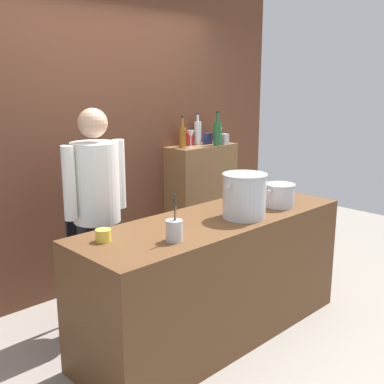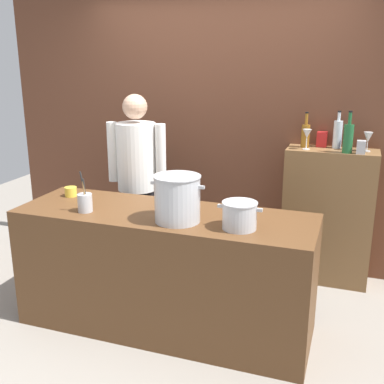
# 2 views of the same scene
# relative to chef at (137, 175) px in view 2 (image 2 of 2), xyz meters

# --- Properties ---
(ground_plane) EXTENTS (8.00, 8.00, 0.00)m
(ground_plane) POSITION_rel_chef_xyz_m (0.54, -0.69, -0.96)
(ground_plane) COLOR gray
(brick_back_panel) EXTENTS (4.40, 0.10, 3.00)m
(brick_back_panel) POSITION_rel_chef_xyz_m (0.54, 0.71, 0.54)
(brick_back_panel) COLOR brown
(brick_back_panel) RESTS_ON ground_plane
(prep_counter) EXTENTS (2.14, 0.70, 0.90)m
(prep_counter) POSITION_rel_chef_xyz_m (0.54, -0.69, -0.51)
(prep_counter) COLOR brown
(prep_counter) RESTS_ON ground_plane
(bar_cabinet) EXTENTS (0.76, 0.32, 1.20)m
(bar_cabinet) POSITION_rel_chef_xyz_m (1.59, 0.50, -0.36)
(bar_cabinet) COLOR brown
(bar_cabinet) RESTS_ON ground_plane
(chef) EXTENTS (0.53, 0.37, 1.66)m
(chef) POSITION_rel_chef_xyz_m (0.00, 0.00, 0.00)
(chef) COLOR black
(chef) RESTS_ON ground_plane
(stockpot_large) EXTENTS (0.38, 0.32, 0.31)m
(stockpot_large) POSITION_rel_chef_xyz_m (0.69, -0.82, 0.09)
(stockpot_large) COLOR #B7BABF
(stockpot_large) RESTS_ON prep_counter
(stockpot_small) EXTENTS (0.29, 0.23, 0.18)m
(stockpot_small) POSITION_rel_chef_xyz_m (1.11, -0.82, 0.02)
(stockpot_small) COLOR #B7BABF
(stockpot_small) RESTS_ON prep_counter
(utensil_crock) EXTENTS (0.10, 0.10, 0.30)m
(utensil_crock) POSITION_rel_chef_xyz_m (-0.00, -0.85, 0.01)
(utensil_crock) COLOR #B7BABF
(utensil_crock) RESTS_ON prep_counter
(butter_jar) EXTENTS (0.09, 0.09, 0.07)m
(butter_jar) POSITION_rel_chef_xyz_m (-0.31, -0.56, -0.03)
(butter_jar) COLOR yellow
(butter_jar) RESTS_ON prep_counter
(wine_bottle_amber) EXTENTS (0.07, 0.07, 0.30)m
(wine_bottle_amber) POSITION_rel_chef_xyz_m (1.36, 0.53, 0.34)
(wine_bottle_amber) COLOR #8C5919
(wine_bottle_amber) RESTS_ON bar_cabinet
(wine_bottle_green) EXTENTS (0.08, 0.08, 0.34)m
(wine_bottle_green) POSITION_rel_chef_xyz_m (1.71, 0.39, 0.36)
(wine_bottle_green) COLOR #1E592D
(wine_bottle_green) RESTS_ON bar_cabinet
(wine_bottle_clear) EXTENTS (0.07, 0.07, 0.32)m
(wine_bottle_clear) POSITION_rel_chef_xyz_m (1.62, 0.59, 0.36)
(wine_bottle_clear) COLOR silver
(wine_bottle_clear) RESTS_ON bar_cabinet
(wine_glass_tall) EXTENTS (0.07, 0.07, 0.16)m
(wine_glass_tall) POSITION_rel_chef_xyz_m (1.86, 0.52, 0.35)
(wine_glass_tall) COLOR silver
(wine_glass_tall) RESTS_ON bar_cabinet
(wine_glass_short) EXTENTS (0.08, 0.08, 0.17)m
(wine_glass_short) POSITION_rel_chef_xyz_m (1.38, 0.44, 0.36)
(wine_glass_short) COLOR silver
(wine_glass_short) RESTS_ON bar_cabinet
(spice_tin_silver) EXTENTS (0.07, 0.07, 0.11)m
(spice_tin_silver) POSITION_rel_chef_xyz_m (1.82, 0.39, 0.29)
(spice_tin_silver) COLOR #B2B2B7
(spice_tin_silver) RESTS_ON bar_cabinet
(spice_tin_navy) EXTENTS (0.07, 0.07, 0.11)m
(spice_tin_navy) POSITION_rel_chef_xyz_m (1.71, 0.53, 0.29)
(spice_tin_navy) COLOR navy
(spice_tin_navy) RESTS_ON bar_cabinet
(spice_tin_red) EXTENTS (0.09, 0.09, 0.13)m
(spice_tin_red) POSITION_rel_chef_xyz_m (1.49, 0.61, 0.30)
(spice_tin_red) COLOR red
(spice_tin_red) RESTS_ON bar_cabinet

